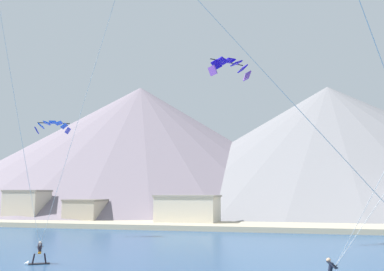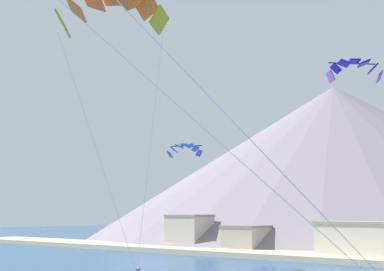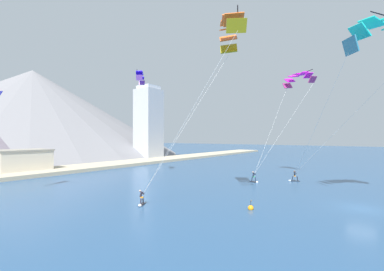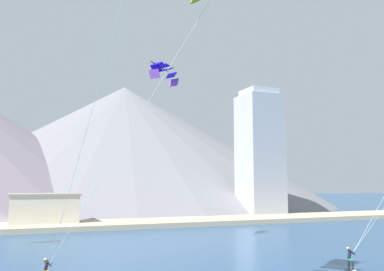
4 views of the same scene
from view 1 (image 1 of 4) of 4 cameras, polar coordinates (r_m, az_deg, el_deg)
The scene contains 9 objects.
kitesurfer_near_lead at distance 33.77m, azimuth -20.08°, elevation -15.07°, with size 1.71×1.22×1.65m.
parafoil_kite_distant_high_outer at distance 52.54m, azimuth -18.08°, elevation 1.24°, with size 4.10×2.38×1.51m.
parafoil_kite_distant_low_drift at distance 43.88m, azimuth 5.04°, elevation 9.20°, with size 4.12×3.87×1.93m.
shoreline_strip at distance 61.54m, azimuth 7.83°, elevation -11.94°, with size 180.00×10.00×0.70m, color #BCAD8E.
shore_building_harbour_front at distance 66.14m, azimuth -0.52°, elevation -9.97°, with size 9.34×6.86×4.68m.
shore_building_promenade_mid at distance 78.35m, azimuth -21.16°, elevation -8.79°, with size 6.55×5.18×5.49m.
shore_building_quay_east at distance 73.26m, azimuth -14.04°, elevation -9.80°, with size 5.83×5.53×3.95m.
mountain_peak_west_ridge at distance 124.78m, azimuth 17.91°, elevation -1.56°, with size 118.81×118.81×34.77m.
mountain_peak_central_summit at distance 127.29m, azimuth -6.99°, elevation -1.62°, with size 117.14×117.14×36.37m.
Camera 1 is at (6.21, -9.50, 5.12)m, focal length 40.00 mm.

